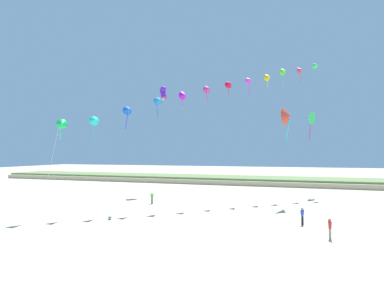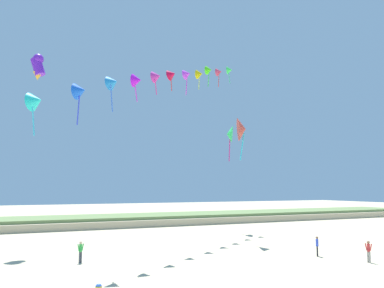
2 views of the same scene
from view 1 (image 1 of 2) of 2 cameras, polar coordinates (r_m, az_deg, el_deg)
name	(u,v)px [view 1 (image 1 of 2)]	position (r m, az deg, el deg)	size (l,w,h in m)	color
ground_plane	(164,233)	(22.73, -6.30, -19.06)	(240.00, 240.00, 0.00)	beige
dune_ridge	(229,180)	(60.70, 8.19, -7.83)	(120.00, 11.44, 1.41)	#BFAE8B
person_near_left	(302,215)	(26.80, 23.32, -14.28)	(0.45, 0.44, 1.58)	black
person_near_right	(330,227)	(23.45, 28.31, -15.97)	(0.22, 0.55, 1.57)	gray
person_mid_center	(152,197)	(35.00, -8.88, -11.58)	(0.53, 0.29, 1.56)	#474C56
kite_banner_string	(219,88)	(37.30, 6.02, 12.30)	(31.17, 28.64, 22.67)	#12C255
large_kite_low_lead	(287,116)	(36.85, 20.45, 5.77)	(1.96, 2.63, 4.55)	#E04632
large_kite_mid_trail	(163,93)	(46.27, -6.41, 11.17)	(1.79, 1.63, 2.63)	#6520C7
large_kite_high_solo	(310,118)	(47.06, 24.73, 5.19)	(1.94, 2.21, 4.70)	#32EF62
beach_ball	(110,218)	(28.00, -17.80, -15.36)	(0.36, 0.36, 0.36)	blue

